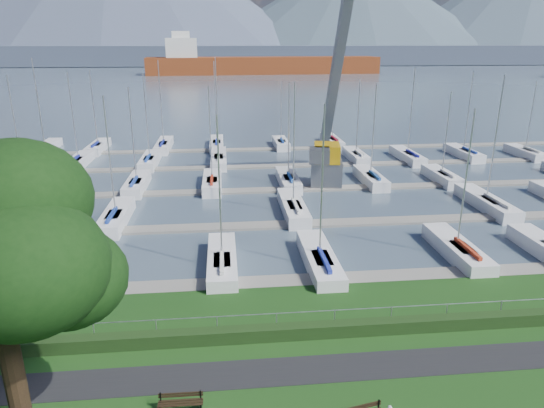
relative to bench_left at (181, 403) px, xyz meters
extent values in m
cube|color=black|center=(5.44, 2.04, -0.41)|extent=(160.00, 2.00, 0.04)
cube|color=#485869|center=(5.44, 265.04, -0.82)|extent=(800.00, 540.00, 0.20)
cube|color=#1B3212|center=(5.44, 4.64, -0.07)|extent=(80.00, 0.70, 0.70)
cylinder|color=#989AA0|center=(5.44, 5.04, 0.78)|extent=(80.00, 0.04, 0.04)
cube|color=#414A5F|center=(5.44, 335.04, 5.58)|extent=(900.00, 80.00, 12.00)
cone|color=#445563|center=(115.44, 415.04, 42.08)|extent=(300.00, 300.00, 85.00)
cone|color=#495A6B|center=(285.44, 425.04, 49.58)|extent=(320.00, 320.00, 100.00)
cube|color=gray|center=(5.44, 11.04, -0.64)|extent=(90.00, 1.60, 0.25)
cube|color=slate|center=(5.44, 21.04, -0.64)|extent=(90.00, 1.60, 0.25)
cube|color=slate|center=(5.44, 31.04, -0.64)|extent=(90.00, 1.60, 0.25)
cube|color=gray|center=(5.44, 41.04, -0.64)|extent=(90.00, 1.60, 0.25)
cube|color=gray|center=(5.44, 51.04, -0.64)|extent=(90.00, 1.60, 0.25)
cube|color=black|center=(-0.80, 0.15, 0.23)|extent=(0.05, 0.05, 0.40)
cube|color=black|center=(0.80, -0.06, -0.19)|extent=(0.07, 0.40, 0.45)
cube|color=black|center=(0.80, 0.12, 0.23)|extent=(0.05, 0.05, 0.40)
cube|color=black|center=(0.00, -0.20, 0.03)|extent=(1.80, 0.13, 0.04)
cube|color=black|center=(0.00, -0.05, 0.03)|extent=(1.80, 0.13, 0.04)
cube|color=black|center=(0.00, 0.10, 0.03)|extent=(1.80, 0.13, 0.04)
cube|color=black|center=(0.00, 0.15, 0.20)|extent=(1.80, 0.07, 0.08)
cube|color=black|center=(0.00, 0.15, 0.32)|extent=(1.80, 0.07, 0.08)
cube|color=black|center=(7.81, -1.14, 0.23)|extent=(0.06, 0.06, 0.40)
cube|color=black|center=(7.03, -1.28, 0.20)|extent=(1.77, 0.40, 0.08)
cube|color=black|center=(7.03, -1.28, 0.32)|extent=(1.77, 0.40, 0.08)
cylinder|color=black|center=(-5.22, -1.80, 3.60)|extent=(0.70, 0.70, 8.03)
sphere|color=black|center=(-4.16, -1.93, 6.77)|extent=(4.14, 4.14, 4.14)
sphere|color=black|center=(-4.85, -0.11, 8.75)|extent=(4.91, 4.91, 4.91)
sphere|color=black|center=(-4.21, -1.84, 7.10)|extent=(5.17, 5.17, 5.17)
sphere|color=black|center=(-3.45, -0.51, 6.03)|extent=(4.10, 4.10, 4.10)
cube|color=slate|center=(12.73, 32.29, 0.78)|extent=(3.70, 3.70, 2.60)
cube|color=#BF8C0B|center=(12.73, 32.29, 2.88)|extent=(3.15, 3.80, 1.80)
cube|color=#55595C|center=(14.53, 36.79, 11.88)|extent=(1.02, 11.22, 19.89)
cube|color=#55565C|center=(11.53, 30.29, 3.08)|extent=(2.35, 2.51, 1.40)
cube|color=maroon|center=(22.75, 224.56, 2.08)|extent=(111.22, 25.05, 10.00)
cube|color=silver|center=(-15.77, 222.09, 9.58)|extent=(14.87, 14.87, 12.00)
cube|color=silver|center=(-15.77, 222.09, 16.58)|extent=(8.50, 8.50, 4.00)
camera|label=1|loc=(2.04, -16.23, 13.77)|focal=32.00mm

